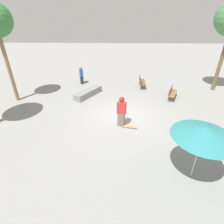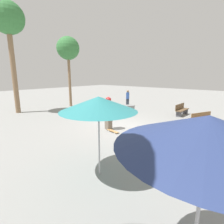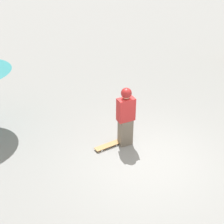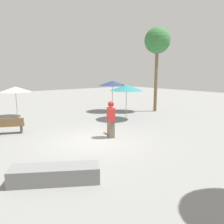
# 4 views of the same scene
# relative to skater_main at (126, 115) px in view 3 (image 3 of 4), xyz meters

# --- Properties ---
(ground_plane) EXTENTS (60.00, 60.00, 0.00)m
(ground_plane) POSITION_rel_skater_main_xyz_m (-0.09, -0.92, -0.98)
(ground_plane) COLOR gray
(skater_main) EXTENTS (0.54, 0.40, 1.81)m
(skater_main) POSITION_rel_skater_main_xyz_m (0.00, 0.00, 0.00)
(skater_main) COLOR #726656
(skater_main) RESTS_ON ground_plane
(skateboard) EXTENTS (0.82, 0.34, 0.07)m
(skateboard) POSITION_rel_skater_main_xyz_m (-0.50, 0.21, -0.92)
(skateboard) COLOR #B7844C
(skateboard) RESTS_ON ground_plane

